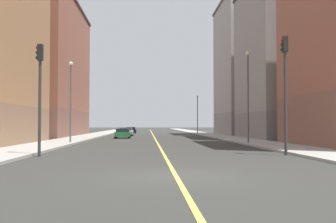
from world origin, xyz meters
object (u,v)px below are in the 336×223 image
object	(u,v)px
building_right_midblock	(45,69)
building_left_mid	(285,60)
traffic_light_left_near	(285,79)
street_lamp_right_near	(71,93)
traffic_light_right_near	(40,84)
street_lamp_left_far	(197,110)
street_lamp_left_near	(248,88)
building_left_far	(249,68)
car_green	(123,133)
car_silver	(126,132)
car_black	(131,130)

from	to	relation	value
building_right_midblock	building_left_mid	bearing A→B (deg)	-18.92
traffic_light_left_near	street_lamp_right_near	size ratio (longest dim) A/B	0.93
building_left_mid	traffic_light_right_near	size ratio (longest dim) A/B	3.08
street_lamp_left_far	street_lamp_left_near	bearing A→B (deg)	-90.00
building_right_midblock	traffic_light_left_near	bearing A→B (deg)	-57.37
street_lamp_right_near	building_left_far	bearing A→B (deg)	49.23
building_left_mid	street_lamp_left_near	xyz separation A→B (m)	(-7.83, -12.46, -4.57)
street_lamp_right_near	car_green	distance (m)	15.41
building_right_midblock	car_silver	bearing A→B (deg)	10.91
building_left_far	street_lamp_left_near	size ratio (longest dim) A/B	2.71
building_left_far	car_black	xyz separation A→B (m)	(-19.82, 14.39, -10.35)
traffic_light_left_near	street_lamp_right_near	xyz separation A→B (m)	(-14.77, 13.86, 0.22)
street_lamp_left_near	street_lamp_right_near	world-z (taller)	street_lamp_left_near
street_lamp_left_far	building_left_mid	bearing A→B (deg)	-70.51
building_right_midblock	car_silver	xyz separation A→B (m)	(11.58, 2.23, -9.11)
street_lamp_left_near	car_black	xyz separation A→B (m)	(-11.99, 43.57, -4.36)
car_black	car_green	bearing A→B (deg)	-89.93
building_left_far	traffic_light_right_near	xyz separation A→B (m)	(-22.63, -41.25, -6.97)
street_lamp_right_near	car_black	xyz separation A→B (m)	(3.79, 41.78, -3.95)
building_left_mid	car_black	size ratio (longest dim) A/B	4.56
traffic_light_right_near	street_lamp_left_far	bearing A→B (deg)	72.40
traffic_light_right_near	car_green	size ratio (longest dim) A/B	1.57
car_black	street_lamp_left_near	bearing A→B (deg)	-74.61
traffic_light_left_near	car_black	size ratio (longest dim) A/B	1.62
traffic_light_right_near	street_lamp_left_near	world-z (taller)	street_lamp_left_near
car_silver	building_left_far	bearing A→B (deg)	10.59
building_left_mid	car_black	world-z (taller)	building_left_mid
building_right_midblock	street_lamp_left_near	size ratio (longest dim) A/B	3.07
traffic_light_right_near	street_lamp_right_near	distance (m)	13.91
building_left_far	traffic_light_right_near	bearing A→B (deg)	-118.75
traffic_light_left_near	street_lamp_right_near	bearing A→B (deg)	136.82
building_right_midblock	street_lamp_left_near	world-z (taller)	building_right_midblock
car_green	traffic_light_left_near	bearing A→B (deg)	-68.84
building_right_midblock	traffic_light_right_near	bearing A→B (deg)	-75.98
car_silver	car_green	bearing A→B (deg)	-89.54
traffic_light_left_near	street_lamp_left_near	bearing A→B (deg)	85.19
building_left_far	car_silver	xyz separation A→B (m)	(-19.86, -3.71, -10.33)
building_left_mid	street_lamp_right_near	xyz separation A→B (m)	(-23.61, -10.66, -4.98)
street_lamp_right_near	traffic_light_left_near	bearing A→B (deg)	-43.18
building_left_mid	street_lamp_left_near	size ratio (longest dim) A/B	2.36
building_left_far	car_green	bearing A→B (deg)	-146.72
traffic_light_left_near	car_green	xyz separation A→B (m)	(-10.94, 28.26, -3.73)
street_lamp_left_far	car_black	xyz separation A→B (m)	(-11.99, 8.99, -3.65)
building_right_midblock	street_lamp_right_near	size ratio (longest dim) A/B	3.40
traffic_light_left_near	building_right_midblock	bearing A→B (deg)	122.63
building_left_mid	traffic_light_right_near	xyz separation A→B (m)	(-22.63, -24.52, -5.55)
building_right_midblock	car_silver	world-z (taller)	building_right_midblock
street_lamp_right_near	car_black	size ratio (longest dim) A/B	1.74
building_left_far	street_lamp_right_near	bearing A→B (deg)	-130.77
street_lamp_left_near	building_left_mid	bearing A→B (deg)	57.84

